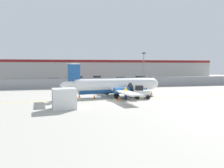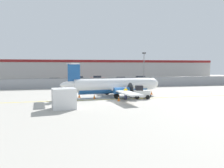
% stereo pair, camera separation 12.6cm
% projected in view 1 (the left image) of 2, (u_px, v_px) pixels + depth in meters
% --- Properties ---
extents(ground_plane, '(140.00, 140.00, 0.01)m').
position_uv_depth(ground_plane, '(117.00, 99.00, 30.07)').
color(ground_plane, '#ADA89E').
extents(perimeter_fence, '(98.00, 0.10, 2.10)m').
position_uv_depth(perimeter_fence, '(99.00, 82.00, 45.55)').
color(perimeter_fence, gray).
rests_on(perimeter_fence, ground).
extents(parking_lot_strip, '(98.00, 17.00, 0.12)m').
position_uv_depth(parking_lot_strip, '(92.00, 83.00, 56.83)').
color(parking_lot_strip, '#38383A').
rests_on(parking_lot_strip, ground).
extents(background_building, '(91.00, 8.10, 6.50)m').
position_uv_depth(background_building, '(85.00, 70.00, 74.55)').
color(background_building, '#BCB7B2').
rests_on(background_building, ground).
extents(commuter_airplane, '(15.32, 16.08, 4.92)m').
position_uv_depth(commuter_airplane, '(115.00, 86.00, 32.48)').
color(commuter_airplane, white).
rests_on(commuter_airplane, ground).
extents(baggage_tug, '(2.45, 1.64, 1.88)m').
position_uv_depth(baggage_tug, '(141.00, 93.00, 30.41)').
color(baggage_tug, silver).
rests_on(baggage_tug, ground).
extents(ground_crew_worker, '(0.55, 0.37, 1.70)m').
position_uv_depth(ground_crew_worker, '(126.00, 93.00, 29.50)').
color(ground_crew_worker, '#191E4C').
rests_on(ground_crew_worker, ground).
extents(cargo_container, '(2.65, 2.31, 2.20)m').
position_uv_depth(cargo_container, '(64.00, 99.00, 23.20)').
color(cargo_container, silver).
rests_on(cargo_container, ground).
extents(traffic_cone_near_left, '(0.36, 0.36, 0.64)m').
position_uv_depth(traffic_cone_near_left, '(94.00, 96.00, 30.59)').
color(traffic_cone_near_left, orange).
rests_on(traffic_cone_near_left, ground).
extents(traffic_cone_near_right, '(0.36, 0.36, 0.64)m').
position_uv_depth(traffic_cone_near_right, '(119.00, 99.00, 28.47)').
color(traffic_cone_near_right, orange).
rests_on(traffic_cone_near_right, ground).
extents(traffic_cone_far_left, '(0.36, 0.36, 0.64)m').
position_uv_depth(traffic_cone_far_left, '(151.00, 93.00, 34.87)').
color(traffic_cone_far_left, orange).
rests_on(traffic_cone_far_left, ground).
extents(traffic_cone_far_right, '(0.36, 0.36, 0.64)m').
position_uv_depth(traffic_cone_far_right, '(79.00, 95.00, 31.46)').
color(traffic_cone_far_right, orange).
rests_on(traffic_cone_far_right, ground).
extents(parked_car_0, '(4.29, 2.19, 1.58)m').
position_uv_depth(parked_car_0, '(30.00, 82.00, 48.68)').
color(parked_car_0, '#B28C19').
rests_on(parked_car_0, parking_lot_strip).
extents(parked_car_1, '(4.36, 2.36, 1.58)m').
position_uv_depth(parked_car_1, '(54.00, 81.00, 52.43)').
color(parked_car_1, slate).
rests_on(parked_car_1, parking_lot_strip).
extents(parked_car_2, '(4.35, 2.33, 1.58)m').
position_uv_depth(parked_car_2, '(78.00, 79.00, 60.51)').
color(parked_car_2, red).
rests_on(parked_car_2, parking_lot_strip).
extents(parked_car_3, '(4.36, 2.36, 1.58)m').
position_uv_depth(parked_car_3, '(97.00, 79.00, 62.90)').
color(parked_car_3, red).
rests_on(parked_car_3, parking_lot_strip).
extents(parked_car_4, '(4.39, 2.44, 1.58)m').
position_uv_depth(parked_car_4, '(121.00, 80.00, 57.00)').
color(parked_car_4, gray).
rests_on(parked_car_4, parking_lot_strip).
extents(parked_car_5, '(4.38, 2.40, 1.58)m').
position_uv_depth(parked_car_5, '(140.00, 79.00, 61.99)').
color(parked_car_5, navy).
rests_on(parked_car_5, parking_lot_strip).
extents(apron_light_pole, '(0.70, 0.30, 7.27)m').
position_uv_depth(apron_light_pole, '(144.00, 67.00, 44.56)').
color(apron_light_pole, slate).
rests_on(apron_light_pole, ground).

